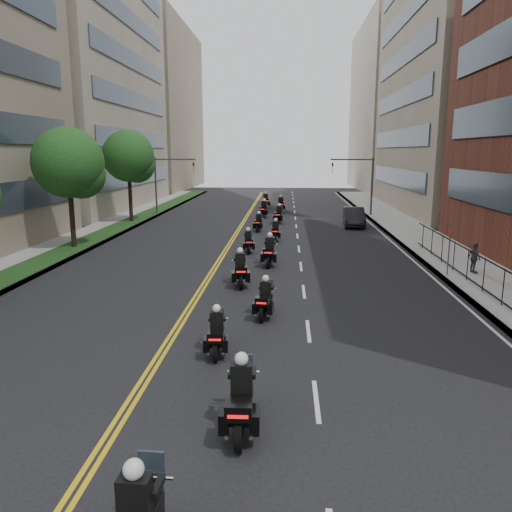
{
  "coord_description": "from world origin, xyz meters",
  "views": [
    {
      "loc": [
        2.4,
        -6.63,
        6.18
      ],
      "look_at": [
        1.13,
        13.65,
        1.89
      ],
      "focal_mm": 35.0,
      "sensor_mm": 36.0,
      "label": 1
    }
  ],
  "objects_px": {
    "motorcycle_2": "(217,335)",
    "motorcycle_6": "(248,242)",
    "motorcycle_7": "(275,232)",
    "motorcycle_10": "(264,210)",
    "motorcycle_3": "(265,301)",
    "motorcycle_5": "(270,252)",
    "parked_sedan": "(354,217)",
    "motorcycle_8": "(259,223)",
    "motorcycle_9": "(279,216)",
    "motorcycle_11": "(281,205)",
    "motorcycle_1": "(241,401)",
    "motorcycle_4": "(240,271)",
    "pedestrian_c": "(474,258)",
    "motorcycle_12": "(266,201)"
  },
  "relations": [
    {
      "from": "motorcycle_2",
      "to": "motorcycle_6",
      "type": "bearing_deg",
      "value": 86.62
    },
    {
      "from": "motorcycle_7",
      "to": "motorcycle_10",
      "type": "bearing_deg",
      "value": 96.77
    },
    {
      "from": "motorcycle_3",
      "to": "motorcycle_6",
      "type": "bearing_deg",
      "value": 103.86
    },
    {
      "from": "motorcycle_5",
      "to": "parked_sedan",
      "type": "bearing_deg",
      "value": 69.12
    },
    {
      "from": "parked_sedan",
      "to": "motorcycle_8",
      "type": "bearing_deg",
      "value": -155.25
    },
    {
      "from": "motorcycle_9",
      "to": "parked_sedan",
      "type": "relative_size",
      "value": 0.5
    },
    {
      "from": "motorcycle_11",
      "to": "motorcycle_2",
      "type": "bearing_deg",
      "value": -95.84
    },
    {
      "from": "motorcycle_6",
      "to": "motorcycle_3",
      "type": "bearing_deg",
      "value": -89.98
    },
    {
      "from": "motorcycle_10",
      "to": "motorcycle_9",
      "type": "bearing_deg",
      "value": -61.68
    },
    {
      "from": "motorcycle_7",
      "to": "motorcycle_5",
      "type": "bearing_deg",
      "value": -90.72
    },
    {
      "from": "motorcycle_1",
      "to": "motorcycle_9",
      "type": "xyz_separation_m",
      "value": [
        0.28,
        33.0,
        -0.03
      ]
    },
    {
      "from": "motorcycle_1",
      "to": "motorcycle_8",
      "type": "relative_size",
      "value": 1.16
    },
    {
      "from": "motorcycle_6",
      "to": "motorcycle_7",
      "type": "bearing_deg",
      "value": 61.8
    },
    {
      "from": "motorcycle_9",
      "to": "motorcycle_10",
      "type": "relative_size",
      "value": 0.96
    },
    {
      "from": "motorcycle_4",
      "to": "motorcycle_5",
      "type": "bearing_deg",
      "value": 66.45
    },
    {
      "from": "motorcycle_7",
      "to": "motorcycle_9",
      "type": "bearing_deg",
      "value": 89.64
    },
    {
      "from": "motorcycle_7",
      "to": "pedestrian_c",
      "type": "distance_m",
      "value": 13.94
    },
    {
      "from": "motorcycle_4",
      "to": "parked_sedan",
      "type": "relative_size",
      "value": 0.51
    },
    {
      "from": "motorcycle_5",
      "to": "motorcycle_3",
      "type": "bearing_deg",
      "value": -86.61
    },
    {
      "from": "motorcycle_11",
      "to": "motorcycle_5",
      "type": "bearing_deg",
      "value": -94.21
    },
    {
      "from": "motorcycle_11",
      "to": "motorcycle_7",
      "type": "bearing_deg",
      "value": -94.04
    },
    {
      "from": "motorcycle_3",
      "to": "motorcycle_6",
      "type": "relative_size",
      "value": 1.03
    },
    {
      "from": "motorcycle_6",
      "to": "motorcycle_10",
      "type": "distance_m",
      "value": 16.56
    },
    {
      "from": "motorcycle_3",
      "to": "motorcycle_11",
      "type": "height_order",
      "value": "motorcycle_11"
    },
    {
      "from": "motorcycle_2",
      "to": "parked_sedan",
      "type": "xyz_separation_m",
      "value": [
        7.72,
        27.44,
        0.17
      ]
    },
    {
      "from": "motorcycle_8",
      "to": "motorcycle_11",
      "type": "relative_size",
      "value": 0.88
    },
    {
      "from": "motorcycle_4",
      "to": "motorcycle_7",
      "type": "xyz_separation_m",
      "value": [
        1.36,
        12.02,
        -0.08
      ]
    },
    {
      "from": "motorcycle_4",
      "to": "motorcycle_6",
      "type": "relative_size",
      "value": 1.15
    },
    {
      "from": "motorcycle_1",
      "to": "motorcycle_10",
      "type": "xyz_separation_m",
      "value": [
        -1.22,
        36.8,
        0.0
      ]
    },
    {
      "from": "motorcycle_1",
      "to": "motorcycle_4",
      "type": "bearing_deg",
      "value": 94.12
    },
    {
      "from": "motorcycle_4",
      "to": "motorcycle_10",
      "type": "bearing_deg",
      "value": 82.41
    },
    {
      "from": "motorcycle_3",
      "to": "motorcycle_12",
      "type": "distance_m",
      "value": 37.02
    },
    {
      "from": "motorcycle_9",
      "to": "motorcycle_12",
      "type": "xyz_separation_m",
      "value": [
        -1.67,
        11.94,
        0.03
      ]
    },
    {
      "from": "pedestrian_c",
      "to": "parked_sedan",
      "type": "bearing_deg",
      "value": -0.91
    },
    {
      "from": "motorcycle_5",
      "to": "motorcycle_6",
      "type": "distance_m",
      "value": 3.84
    },
    {
      "from": "motorcycle_5",
      "to": "motorcycle_7",
      "type": "distance_m",
      "value": 7.74
    },
    {
      "from": "motorcycle_1",
      "to": "motorcycle_11",
      "type": "distance_m",
      "value": 41.39
    },
    {
      "from": "motorcycle_10",
      "to": "motorcycle_12",
      "type": "xyz_separation_m",
      "value": [
        -0.17,
        8.15,
        0.01
      ]
    },
    {
      "from": "motorcycle_3",
      "to": "parked_sedan",
      "type": "bearing_deg",
      "value": 81.47
    },
    {
      "from": "motorcycle_1",
      "to": "motorcycle_5",
      "type": "bearing_deg",
      "value": 88.55
    },
    {
      "from": "motorcycle_6",
      "to": "motorcycle_5",
      "type": "bearing_deg",
      "value": -75.11
    },
    {
      "from": "motorcycle_4",
      "to": "motorcycle_11",
      "type": "height_order",
      "value": "motorcycle_4"
    },
    {
      "from": "motorcycle_4",
      "to": "motorcycle_2",
      "type": "bearing_deg",
      "value": -97.53
    },
    {
      "from": "motorcycle_5",
      "to": "motorcycle_9",
      "type": "distance_m",
      "value": 16.32
    },
    {
      "from": "motorcycle_6",
      "to": "motorcycle_12",
      "type": "distance_m",
      "value": 24.71
    },
    {
      "from": "motorcycle_10",
      "to": "pedestrian_c",
      "type": "bearing_deg",
      "value": -55.25
    },
    {
      "from": "motorcycle_2",
      "to": "motorcycle_7",
      "type": "xyz_separation_m",
      "value": [
        1.34,
        20.08,
        0.02
      ]
    },
    {
      "from": "motorcycle_11",
      "to": "motorcycle_12",
      "type": "relative_size",
      "value": 0.97
    },
    {
      "from": "motorcycle_9",
      "to": "pedestrian_c",
      "type": "bearing_deg",
      "value": -53.3
    },
    {
      "from": "motorcycle_2",
      "to": "motorcycle_4",
      "type": "height_order",
      "value": "motorcycle_4"
    }
  ]
}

